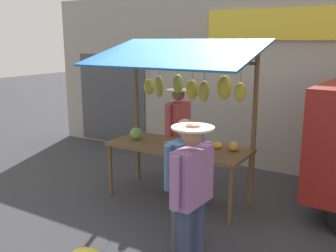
{
  "coord_description": "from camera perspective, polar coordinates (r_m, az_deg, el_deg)",
  "views": [
    {
      "loc": [
        -2.81,
        4.94,
        2.48
      ],
      "look_at": [
        0.0,
        0.3,
        1.25
      ],
      "focal_mm": 40.81,
      "sensor_mm": 36.0,
      "label": 1
    }
  ],
  "objects": [
    {
      "name": "street_backdrop",
      "position": [
        7.73,
        9.36,
        6.79
      ],
      "size": [
        9.0,
        0.3,
        3.4
      ],
      "color": "#9E998E",
      "rests_on": "ground"
    },
    {
      "name": "shopper_with_ponytail",
      "position": [
        3.96,
        3.59,
        -9.26
      ],
      "size": [
        0.43,
        0.71,
        1.68
      ],
      "rotation": [
        0.0,
        0.0,
        -1.64
      ],
      "color": "navy",
      "rests_on": "ground"
    },
    {
      "name": "market_stall",
      "position": [
        5.81,
        1.9,
        3.57
      ],
      "size": [
        2.5,
        1.46,
        2.5
      ],
      "color": "brown",
      "rests_on": "ground"
    },
    {
      "name": "shopper_in_grey_tee",
      "position": [
        4.51,
        2.51,
        -7.43
      ],
      "size": [
        0.3,
        0.68,
        1.6
      ],
      "rotation": [
        0.0,
        0.0,
        -1.74
      ],
      "color": "#4C4C51",
      "rests_on": "ground"
    },
    {
      "name": "ground_plane",
      "position": [
        6.2,
        1.46,
        -10.81
      ],
      "size": [
        40.0,
        40.0,
        0.0
      ],
      "primitive_type": "plane",
      "color": "#38383D"
    },
    {
      "name": "vendor_with_sunhat",
      "position": [
        6.71,
        1.5,
        -0.0
      ],
      "size": [
        0.43,
        0.71,
        1.68
      ],
      "rotation": [
        0.0,
        0.0,
        1.52
      ],
      "color": "#232328",
      "rests_on": "ground"
    }
  ]
}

